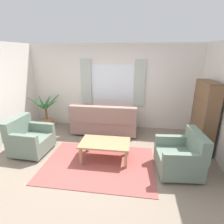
{
  "coord_description": "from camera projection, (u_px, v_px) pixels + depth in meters",
  "views": [
    {
      "loc": [
        0.75,
        -3.29,
        2.34
      ],
      "look_at": [
        0.19,
        0.7,
        0.99
      ],
      "focal_mm": 28.67,
      "sensor_mm": 36.0,
      "label": 1
    }
  ],
  "objects": [
    {
      "name": "window_with_curtains",
      "position": [
        113.0,
        83.0,
        5.52
      ],
      "size": [
        1.98,
        0.07,
        1.4
      ],
      "color": "white"
    },
    {
      "name": "couch",
      "position": [
        104.0,
        122.0,
        5.34
      ],
      "size": [
        1.9,
        0.82,
        0.92
      ],
      "rotation": [
        0.0,
        0.0,
        3.14
      ],
      "color": "gray",
      "rests_on": "ground_plane"
    },
    {
      "name": "armchair_right",
      "position": [
        181.0,
        157.0,
        3.58
      ],
      "size": [
        0.89,
        0.91,
        0.88
      ],
      "rotation": [
        0.0,
        0.0,
        -1.48
      ],
      "color": "slate",
      "rests_on": "ground_plane"
    },
    {
      "name": "wall_back",
      "position": [
        113.0,
        87.0,
        5.64
      ],
      "size": [
        5.32,
        0.12,
        2.6
      ],
      "primitive_type": "cube",
      "color": "silver",
      "rests_on": "ground_plane"
    },
    {
      "name": "coffee_table",
      "position": [
        105.0,
        144.0,
        4.0
      ],
      "size": [
        1.1,
        0.64,
        0.44
      ],
      "color": "#A87F56",
      "rests_on": "ground_plane"
    },
    {
      "name": "area_rug",
      "position": [
        99.0,
        164.0,
        3.93
      ],
      "size": [
        2.39,
        1.68,
        0.01
      ],
      "primitive_type": "cube",
      "color": "#9E4C47",
      "rests_on": "ground_plane"
    },
    {
      "name": "armchair_left",
      "position": [
        29.0,
        139.0,
        4.31
      ],
      "size": [
        0.86,
        0.88,
        0.88
      ],
      "rotation": [
        0.0,
        0.0,
        1.52
      ],
      "color": "slate",
      "rests_on": "ground_plane"
    },
    {
      "name": "ground_plane",
      "position": [
        99.0,
        164.0,
        3.93
      ],
      "size": [
        6.24,
        6.24,
        0.0
      ],
      "primitive_type": "plane",
      "color": "gray"
    },
    {
      "name": "potted_plant",
      "position": [
        46.0,
        114.0,
        5.72
      ],
      "size": [
        1.02,
        1.19,
        1.14
      ],
      "color": "#9E6B4C",
      "rests_on": "ground_plane"
    },
    {
      "name": "bookshelf",
      "position": [
        203.0,
        116.0,
        4.28
      ],
      "size": [
        0.3,
        0.94,
        1.72
      ],
      "rotation": [
        0.0,
        0.0,
        1.57
      ],
      "color": "brown",
      "rests_on": "ground_plane"
    }
  ]
}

